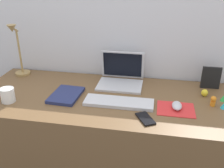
{
  "coord_description": "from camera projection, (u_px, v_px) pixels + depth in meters",
  "views": [
    {
      "loc": [
        0.27,
        -1.39,
        1.48
      ],
      "look_at": [
        0.02,
        0.0,
        0.83
      ],
      "focal_mm": 40.98,
      "sensor_mm": 36.0,
      "label": 1
    }
  ],
  "objects": [
    {
      "name": "back_wall",
      "position": [
        119.0,
        84.0,
        1.98
      ],
      "size": [
        2.91,
        0.05,
        1.32
      ],
      "primitive_type": "cube",
      "color": "silver",
      "rests_on": "ground_plane"
    },
    {
      "name": "desk",
      "position": [
        110.0,
        145.0,
        1.75
      ],
      "size": [
        1.71,
        0.69,
        0.74
      ],
      "primitive_type": "cube",
      "color": "brown",
      "rests_on": "ground_plane"
    },
    {
      "name": "laptop",
      "position": [
        121.0,
        76.0,
        1.76
      ],
      "size": [
        0.3,
        0.24,
        0.21
      ],
      "color": "silver",
      "rests_on": "desk"
    },
    {
      "name": "keyboard",
      "position": [
        119.0,
        102.0,
        1.51
      ],
      "size": [
        0.41,
        0.13,
        0.02
      ],
      "primitive_type": "cube",
      "color": "silver",
      "rests_on": "desk"
    },
    {
      "name": "mousepad",
      "position": [
        176.0,
        109.0,
        1.46
      ],
      "size": [
        0.21,
        0.17,
        0.0
      ],
      "primitive_type": "cube",
      "color": "red",
      "rests_on": "desk"
    },
    {
      "name": "mouse",
      "position": [
        177.0,
        106.0,
        1.45
      ],
      "size": [
        0.06,
        0.1,
        0.03
      ],
      "primitive_type": "ellipsoid",
      "color": "silver",
      "rests_on": "mousepad"
    },
    {
      "name": "cell_phone",
      "position": [
        145.0,
        119.0,
        1.36
      ],
      "size": [
        0.12,
        0.14,
        0.01
      ],
      "primitive_type": "cube",
      "rotation": [
        0.0,
        0.0,
        0.52
      ],
      "color": "black",
      "rests_on": "desk"
    },
    {
      "name": "desk_lamp",
      "position": [
        18.0,
        52.0,
        1.84
      ],
      "size": [
        0.11,
        0.14,
        0.38
      ],
      "color": "#A5844C",
      "rests_on": "desk"
    },
    {
      "name": "notebook_pad",
      "position": [
        66.0,
        95.0,
        1.6
      ],
      "size": [
        0.18,
        0.25,
        0.02
      ],
      "primitive_type": "cube",
      "rotation": [
        0.0,
        0.0,
        -0.05
      ],
      "color": "navy",
      "rests_on": "desk"
    },
    {
      "name": "picture_frame",
      "position": [
        211.0,
        78.0,
        1.68
      ],
      "size": [
        0.12,
        0.02,
        0.15
      ],
      "primitive_type": "cube",
      "color": "black",
      "rests_on": "desk"
    },
    {
      "name": "coffee_mug",
      "position": [
        8.0,
        95.0,
        1.52
      ],
      "size": [
        0.08,
        0.08,
        0.09
      ],
      "primitive_type": "cylinder",
      "color": "white",
      "rests_on": "desk"
    },
    {
      "name": "toy_figurine_orange",
      "position": [
        213.0,
        100.0,
        1.49
      ],
      "size": [
        0.03,
        0.03,
        0.06
      ],
      "color": "orange",
      "rests_on": "desk"
    },
    {
      "name": "toy_figurine_green",
      "position": [
        223.0,
        98.0,
        1.54
      ],
      "size": [
        0.03,
        0.03,
        0.04
      ],
      "primitive_type": "cone",
      "color": "green",
      "rests_on": "desk"
    },
    {
      "name": "toy_figurine_cyan",
      "position": [
        224.0,
        105.0,
        1.46
      ],
      "size": [
        0.03,
        0.03,
        0.04
      ],
      "primitive_type": "cone",
      "color": "#28B7CC",
      "rests_on": "desk"
    },
    {
      "name": "toy_figurine_yellow",
      "position": [
        205.0,
        93.0,
        1.6
      ],
      "size": [
        0.04,
        0.04,
        0.05
      ],
      "primitive_type": "ellipsoid",
      "color": "yellow",
      "rests_on": "desk"
    }
  ]
}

